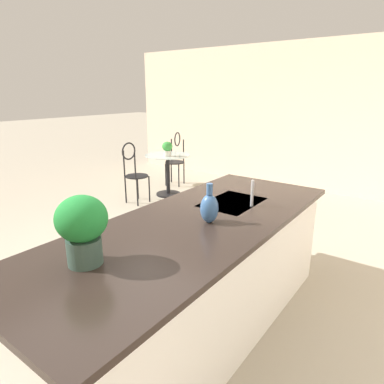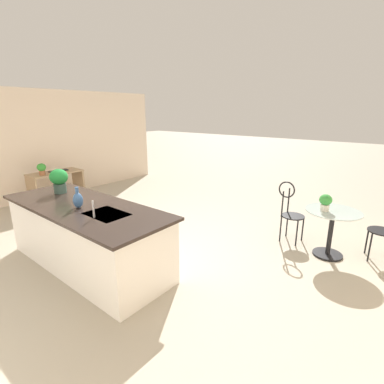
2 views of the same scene
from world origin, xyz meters
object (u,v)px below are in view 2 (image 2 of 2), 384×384
Objects in this scene: keyboard at (58,171)px; bistro_table at (331,229)px; writing_desk at (56,181)px; chair_by_island at (290,209)px; potted_plant_on_desk at (42,169)px; potted_plant_on_table at (326,201)px; potted_plant_counter_far at (59,179)px; vase_on_counter at (78,200)px.

bistro_table is at bearing -168.97° from keyboard.
chair_by_island is at bearing -165.09° from writing_desk.
potted_plant_on_desk is at bearing 107.28° from keyboard.
potted_plant_on_table is at bearing -168.63° from writing_desk.
chair_by_island reaches higher than potted_plant_on_table.
potted_plant_counter_far is (-2.50, 1.12, 0.63)m from writing_desk.
chair_by_island is at bearing -166.15° from keyboard.
potted_plant_on_desk reaches higher than potted_plant_on_table.
chair_by_island is 2.69× the size of potted_plant_counter_far.
vase_on_counter reaches higher than chair_by_island.
keyboard is (0.02, -0.10, 0.25)m from writing_desk.
potted_plant_counter_far reaches higher than potted_plant_on_desk.
potted_plant_counter_far is (3.51, 2.39, 0.69)m from bistro_table.
vase_on_counter is (2.50, 2.51, 0.14)m from potted_plant_on_table.
chair_by_island is 5.49m from potted_plant_on_desk.
keyboard is 1.14× the size of potted_plant_counter_far.
potted_plant_on_table is (-0.59, 0.23, 0.31)m from chair_by_island.
chair_by_island is at bearing -124.88° from vase_on_counter.
bistro_table is at bearing -145.71° from potted_plant_counter_far.
bistro_table is 2.07× the size of potted_plant_counter_far.
chair_by_island is at bearing -21.14° from potted_plant_on_table.
potted_plant_on_table is (-5.92, -1.09, 0.13)m from keyboard.
vase_on_counter is (-3.40, 1.33, 0.52)m from writing_desk.
writing_desk is 6.03m from potted_plant_on_table.
potted_plant_on_desk is at bearing 15.43° from bistro_table.
vase_on_counter is at bearing 157.35° from keyboard.
potted_plant_counter_far is at bearing -13.18° from vase_on_counter.
writing_desk is (6.01, 1.28, 0.06)m from bistro_table.
potted_plant_counter_far is (2.81, 2.53, 0.57)m from chair_by_island.
potted_plant_on_desk is at bearing -17.85° from potted_plant_counter_far.
potted_plant_on_table is 0.66× the size of potted_plant_counter_far.
vase_on_counter reaches higher than potted_plant_on_desk.
bistro_table is 6.15m from keyboard.
potted_plant_counter_far is (-2.52, 1.22, 0.39)m from keyboard.
writing_desk is (5.31, 1.41, -0.06)m from chair_by_island.
vase_on_counter is at bearing 163.41° from potted_plant_on_desk.
chair_by_island is 0.70m from potted_plant_on_table.
potted_plant_on_table is 3.55m from vase_on_counter.
potted_plant_counter_far reaches higher than potted_plant_on_table.
vase_on_counter is at bearing 45.16° from potted_plant_on_table.
writing_desk is 3.10× the size of potted_plant_counter_far.
potted_plant_on_table is at bearing -134.84° from vase_on_counter.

